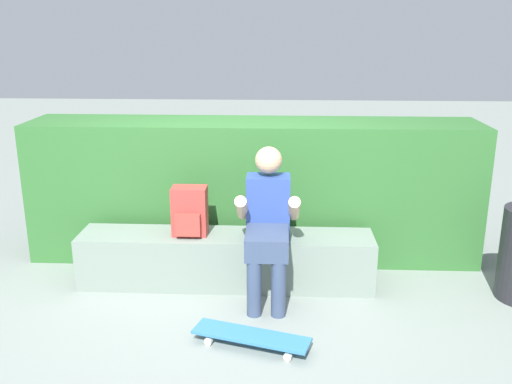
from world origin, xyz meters
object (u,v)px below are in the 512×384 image
(bench_main, at_px, (226,259))
(skateboard_near_person, at_px, (251,336))
(person_skater, at_px, (268,221))
(backpack_on_bench, at_px, (190,212))

(bench_main, height_order, skateboard_near_person, bench_main)
(bench_main, xyz_separation_m, skateboard_near_person, (0.26, -0.96, -0.14))
(person_skater, bearing_deg, bench_main, 149.02)
(bench_main, height_order, backpack_on_bench, backpack_on_bench)
(person_skater, height_order, backpack_on_bench, person_skater)
(person_skater, relative_size, backpack_on_bench, 2.96)
(bench_main, relative_size, backpack_on_bench, 6.03)
(person_skater, distance_m, skateboard_near_person, 0.94)
(bench_main, bearing_deg, skateboard_near_person, -74.82)
(skateboard_near_person, bearing_deg, bench_main, 105.18)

